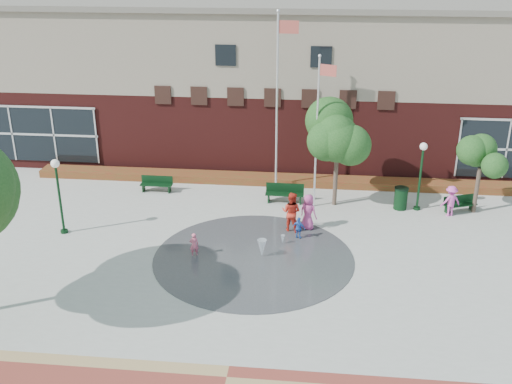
# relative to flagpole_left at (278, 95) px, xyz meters

# --- Properties ---
(ground) EXTENTS (120.00, 120.00, 0.00)m
(ground) POSITION_rel_flagpole_left_xyz_m (-0.43, -10.50, -5.20)
(ground) COLOR #666056
(ground) RESTS_ON ground
(plaza_concrete) EXTENTS (46.00, 18.00, 0.01)m
(plaza_concrete) POSITION_rel_flagpole_left_xyz_m (-0.43, -6.50, -5.20)
(plaza_concrete) COLOR #A8A8A0
(plaza_concrete) RESTS_ON ground
(splash_pad) EXTENTS (8.40, 8.40, 0.01)m
(splash_pad) POSITION_rel_flagpole_left_xyz_m (-0.43, -7.50, -5.20)
(splash_pad) COLOR #383A3D
(splash_pad) RESTS_ON ground
(library_building) EXTENTS (44.40, 10.40, 9.20)m
(library_building) POSITION_rel_flagpole_left_xyz_m (-0.43, 6.98, -0.56)
(library_building) COLOR #521918
(library_building) RESTS_ON ground
(flower_bed) EXTENTS (26.00, 1.20, 0.40)m
(flower_bed) POSITION_rel_flagpole_left_xyz_m (-0.43, 1.10, -5.20)
(flower_bed) COLOR #A71417
(flower_bed) RESTS_ON ground
(flagpole_left) EXTENTS (1.10, 0.19, 9.34)m
(flagpole_left) POSITION_rel_flagpole_left_xyz_m (0.00, 0.00, 0.00)
(flagpole_left) COLOR silver
(flagpole_left) RESTS_ON ground
(flagpole_right) EXTENTS (0.86, 0.44, 7.57)m
(flagpole_right) POSITION_rel_flagpole_left_xyz_m (2.04, -1.83, -0.98)
(flagpole_right) COLOR silver
(flagpole_right) RESTS_ON ground
(lamp_left) EXTENTS (0.38, 0.38, 3.55)m
(lamp_left) POSITION_rel_flagpole_left_xyz_m (-9.28, -6.03, -3.00)
(lamp_left) COLOR black
(lamp_left) RESTS_ON ground
(lamp_right) EXTENTS (0.37, 0.37, 3.48)m
(lamp_right) POSITION_rel_flagpole_left_xyz_m (7.09, -1.70, -3.04)
(lamp_right) COLOR black
(lamp_right) RESTS_ON ground
(bench_left) EXTENTS (1.69, 0.48, 0.85)m
(bench_left) POSITION_rel_flagpole_left_xyz_m (-6.34, -0.78, -4.93)
(bench_left) COLOR black
(bench_left) RESTS_ON ground
(bench_mid) EXTENTS (1.94, 0.57, 0.97)m
(bench_mid) POSITION_rel_flagpole_left_xyz_m (0.51, -1.50, -4.89)
(bench_mid) COLOR black
(bench_mid) RESTS_ON ground
(bench_right) EXTENTS (1.70, 1.02, 0.83)m
(bench_right) POSITION_rel_flagpole_left_xyz_m (9.12, -1.79, -4.94)
(bench_right) COLOR black
(bench_right) RESTS_ON ground
(trash_can) EXTENTS (0.69, 0.69, 1.14)m
(trash_can) POSITION_rel_flagpole_left_xyz_m (6.26, -1.70, -4.62)
(trash_can) COLOR black
(trash_can) RESTS_ON ground
(tree_mid) EXTENTS (3.05, 3.05, 5.15)m
(tree_mid) POSITION_rel_flagpole_left_xyz_m (3.03, -1.51, -1.45)
(tree_mid) COLOR #44342B
(tree_mid) RESTS_ON ground
(tree_small_right) EXTENTS (2.22, 2.22, 3.79)m
(tree_small_right) POSITION_rel_flagpole_left_xyz_m (9.82, -1.73, -2.44)
(tree_small_right) COLOR #44342B
(tree_small_right) RESTS_ON ground
(water_jet_a) EXTENTS (0.40, 0.40, 0.78)m
(water_jet_a) POSITION_rel_flagpole_left_xyz_m (-0.09, -7.37, -5.20)
(water_jet_a) COLOR white
(water_jet_a) RESTS_ON ground
(water_jet_b) EXTENTS (0.18, 0.18, 0.41)m
(water_jet_b) POSITION_rel_flagpole_left_xyz_m (0.71, -6.11, -5.20)
(water_jet_b) COLOR white
(water_jet_b) RESTS_ON ground
(child_splash) EXTENTS (0.45, 0.36, 1.06)m
(child_splash) POSITION_rel_flagpole_left_xyz_m (-2.93, -7.54, -4.67)
(child_splash) COLOR #EB6382
(child_splash) RESTS_ON ground
(adult_red) EXTENTS (1.09, 0.96, 1.88)m
(adult_red) POSITION_rel_flagpole_left_xyz_m (1.00, -4.71, -4.26)
(adult_red) COLOR red
(adult_red) RESTS_ON ground
(adult_pink) EXTENTS (0.99, 0.88, 1.70)m
(adult_pink) POSITION_rel_flagpole_left_xyz_m (1.76, -4.44, -4.35)
(adult_pink) COLOR #C4458E
(adult_pink) RESTS_ON ground
(child_blue) EXTENTS (0.66, 0.46, 1.04)m
(child_blue) POSITION_rel_flagpole_left_xyz_m (1.38, -5.50, -4.68)
(child_blue) COLOR blue
(child_blue) RESTS_ON ground
(person_bench) EXTENTS (1.13, 0.87, 1.54)m
(person_bench) POSITION_rel_flagpole_left_xyz_m (8.54, -2.26, -4.43)
(person_bench) COLOR #E74FBE
(person_bench) RESTS_ON ground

